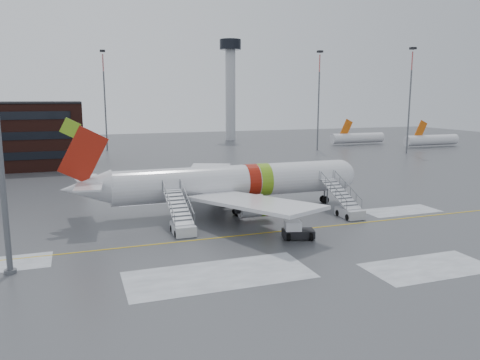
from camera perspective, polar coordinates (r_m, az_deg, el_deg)
name	(u,v)px	position (r m, az deg, el deg)	size (l,w,h in m)	color
ground	(247,232)	(46.72, 0.88, -6.32)	(260.00, 260.00, 0.00)	#494C4F
airliner	(226,183)	(54.11, -1.66, -0.31)	(35.03, 32.97, 11.18)	silver
airstair_fwd	(346,207)	(53.84, 12.83, -3.18)	(2.05, 7.70, 3.48)	#B1B3B9
airstair_aft	(181,221)	(46.73, -7.18, -5.04)	(2.05, 7.70, 3.48)	silver
pushback_tug	(296,231)	(44.69, 6.87, -6.16)	(3.28, 2.81, 1.69)	black
control_tower	(230,78)	(144.49, -1.18, 12.33)	(6.40, 6.40, 30.00)	#B2B5BA
light_mast_far_ne	(319,94)	(118.90, 9.58, 10.30)	(1.20, 1.20, 24.25)	#595B60
light_mast_far_n	(105,94)	(120.21, -16.18, 10.04)	(1.20, 1.20, 24.25)	#595B60
light_mast_far_e	(410,94)	(116.30, 20.03, 9.84)	(1.20, 1.20, 24.25)	#595B60
distant_aircraft	(381,146)	(132.36, 16.78, 3.98)	(35.00, 18.00, 8.00)	#D8590C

